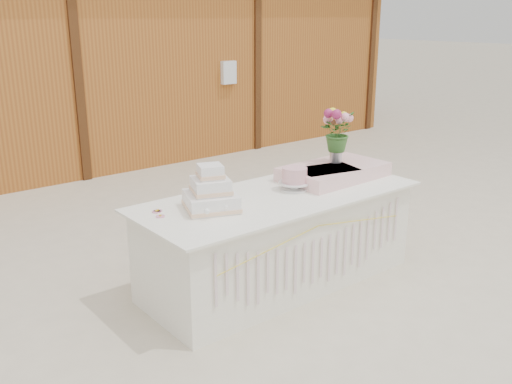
% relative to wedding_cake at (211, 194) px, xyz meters
% --- Properties ---
extents(ground, '(80.00, 80.00, 0.00)m').
position_rel_wedding_cake_xyz_m(ground, '(0.63, -0.05, -0.89)').
color(ground, beige).
rests_on(ground, ground).
extents(barn, '(12.60, 4.60, 3.30)m').
position_rel_wedding_cake_xyz_m(barn, '(0.62, 5.95, 0.79)').
color(barn, '#9D5D21').
rests_on(barn, ground).
extents(cake_table, '(2.40, 1.00, 0.77)m').
position_rel_wedding_cake_xyz_m(cake_table, '(0.63, -0.05, -0.50)').
color(cake_table, white).
rests_on(cake_table, ground).
extents(wedding_cake, '(0.49, 0.49, 0.34)m').
position_rel_wedding_cake_xyz_m(wedding_cake, '(0.00, 0.00, 0.00)').
color(wedding_cake, white).
rests_on(wedding_cake, cake_table).
extents(pink_cake_stand, '(0.26, 0.26, 0.19)m').
position_rel_wedding_cake_xyz_m(pink_cake_stand, '(0.82, -0.02, -0.01)').
color(pink_cake_stand, white).
rests_on(pink_cake_stand, cake_table).
extents(satin_runner, '(0.96, 0.57, 0.12)m').
position_rel_wedding_cake_xyz_m(satin_runner, '(1.33, 0.02, -0.06)').
color(satin_runner, '#F7C6C7').
rests_on(satin_runner, cake_table).
extents(flower_vase, '(0.11, 0.11, 0.15)m').
position_rel_wedding_cake_xyz_m(flower_vase, '(1.42, 0.09, 0.08)').
color(flower_vase, silver).
rests_on(flower_vase, satin_runner).
extents(bouquet, '(0.40, 0.39, 0.35)m').
position_rel_wedding_cake_xyz_m(bouquet, '(1.42, 0.09, 0.33)').
color(bouquet, '#3A6F2C').
rests_on(bouquet, flower_vase).
extents(loose_flowers, '(0.13, 0.32, 0.02)m').
position_rel_wedding_cake_xyz_m(loose_flowers, '(-0.33, 0.08, -0.11)').
color(loose_flowers, pink).
rests_on(loose_flowers, cake_table).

